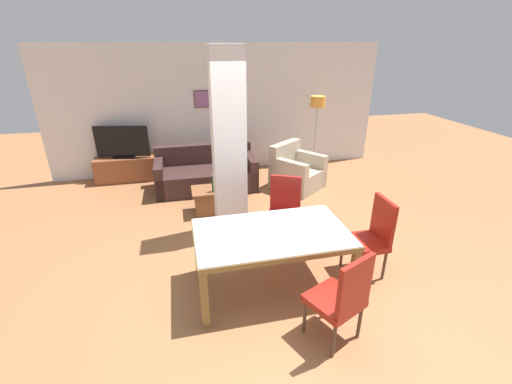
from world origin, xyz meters
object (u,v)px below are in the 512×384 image
at_px(armchair, 296,173).
at_px(tv_screen, 122,142).
at_px(bottle, 214,185).
at_px(coffee_table, 210,200).
at_px(dining_chair_far_right, 284,210).
at_px(dining_table, 271,242).
at_px(floor_lamp, 317,109).
at_px(dining_chair_head_right, 372,235).
at_px(dining_chair_near_right, 342,296).
at_px(tv_stand, 127,169).
at_px(sofa, 206,174).

xyz_separation_m(armchair, tv_screen, (-3.36, 1.15, 0.53)).
xyz_separation_m(armchair, bottle, (-1.74, -0.83, 0.24)).
relative_size(armchair, coffee_table, 2.01).
relative_size(dining_chair_far_right, tv_screen, 0.94).
distance_m(dining_table, armchair, 3.14).
relative_size(dining_table, floor_lamp, 1.06).
relative_size(dining_chair_head_right, dining_chair_far_right, 1.00).
xyz_separation_m(armchair, floor_lamp, (0.74, 0.90, 1.08)).
height_order(dining_chair_head_right, armchair, dining_chair_head_right).
distance_m(dining_chair_near_right, bottle, 3.08).
bearing_deg(dining_chair_far_right, coffee_table, -27.22).
height_order(coffee_table, floor_lamp, floor_lamp).
distance_m(dining_table, dining_chair_far_right, 0.99).
xyz_separation_m(armchair, tv_stand, (-3.36, 1.15, -0.05)).
distance_m(dining_table, coffee_table, 2.22).
relative_size(dining_chair_near_right, tv_stand, 0.82).
distance_m(sofa, bottle, 1.25).
bearing_deg(armchair, dining_chair_near_right, 40.45).
height_order(dining_chair_far_right, floor_lamp, floor_lamp).
bearing_deg(dining_chair_head_right, dining_chair_near_right, 137.56).
bearing_deg(dining_chair_far_right, armchair, -88.26).
distance_m(dining_chair_head_right, bottle, 2.65).
bearing_deg(dining_chair_near_right, dining_table, 90.00).
bearing_deg(dining_chair_near_right, dining_chair_head_right, 23.15).
distance_m(tv_stand, tv_screen, 0.58).
bearing_deg(tv_stand, sofa, -25.43).
bearing_deg(armchair, dining_table, 28.87).
height_order(sofa, bottle, sofa).
xyz_separation_m(dining_chair_head_right, coffee_table, (-1.79, 2.13, -0.32)).
bearing_deg(coffee_table, armchair, 21.65).
bearing_deg(bottle, floor_lamp, 34.87).
xyz_separation_m(dining_table, floor_lamp, (2.04, 3.74, 0.77)).
height_order(dining_table, dining_chair_head_right, dining_chair_head_right).
relative_size(dining_chair_far_right, bottle, 3.42).
bearing_deg(tv_stand, floor_lamp, -3.59).
xyz_separation_m(bottle, tv_stand, (-1.63, 1.99, -0.29)).
relative_size(dining_chair_near_right, tv_screen, 0.94).
distance_m(armchair, floor_lamp, 1.59).
relative_size(dining_table, sofa, 0.90).
bearing_deg(tv_screen, dining_table, 127.74).
xyz_separation_m(dining_chair_far_right, tv_screen, (-2.49, 3.11, 0.29)).
bearing_deg(dining_chair_head_right, bottle, 40.63).
height_order(armchair, tv_screen, tv_screen).
height_order(tv_stand, tv_screen, tv_screen).
xyz_separation_m(sofa, tv_stand, (-1.60, 0.76, -0.02)).
height_order(dining_table, sofa, sofa).
height_order(dining_chair_near_right, tv_screen, tv_screen).
distance_m(dining_table, tv_screen, 4.50).
relative_size(coffee_table, tv_stand, 0.48).
distance_m(dining_chair_near_right, floor_lamp, 5.03).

